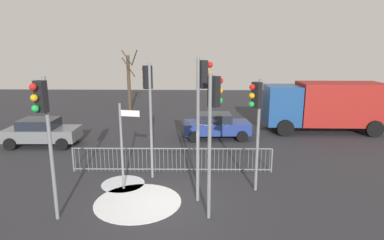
{
  "coord_description": "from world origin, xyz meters",
  "views": [
    {
      "loc": [
        1.14,
        -10.11,
        5.26
      ],
      "look_at": [
        0.85,
        3.03,
        2.28
      ],
      "focal_mm": 30.32,
      "sensor_mm": 36.0,
      "label": 1
    }
  ],
  "objects_px": {
    "direction_sign_post": "(123,142)",
    "car_blue_far": "(216,125)",
    "traffic_light_foreground_right": "(202,98)",
    "traffic_light_rear_right": "(44,118)",
    "bare_tree_left": "(129,81)",
    "delivery_truck": "(324,104)",
    "traffic_light_mid_left": "(148,95)",
    "traffic_light_foreground_left": "(256,111)",
    "car_grey_trailing": "(42,132)",
    "traffic_light_rear_left": "(213,114)"
  },
  "relations": [
    {
      "from": "traffic_light_mid_left",
      "to": "car_grey_trailing",
      "type": "distance_m",
      "value": 8.18
    },
    {
      "from": "direction_sign_post",
      "to": "traffic_light_rear_left",
      "type": "bearing_deg",
      "value": -20.85
    },
    {
      "from": "direction_sign_post",
      "to": "delivery_truck",
      "type": "height_order",
      "value": "direction_sign_post"
    },
    {
      "from": "direction_sign_post",
      "to": "traffic_light_foreground_right",
      "type": "bearing_deg",
      "value": -5.45
    },
    {
      "from": "direction_sign_post",
      "to": "car_blue_far",
      "type": "distance_m",
      "value": 8.11
    },
    {
      "from": "car_blue_far",
      "to": "traffic_light_mid_left",
      "type": "bearing_deg",
      "value": -120.43
    },
    {
      "from": "traffic_light_rear_left",
      "to": "bare_tree_left",
      "type": "xyz_separation_m",
      "value": [
        -6.16,
        17.01,
        -0.82
      ]
    },
    {
      "from": "bare_tree_left",
      "to": "traffic_light_mid_left",
      "type": "bearing_deg",
      "value": -74.81
    },
    {
      "from": "traffic_light_mid_left",
      "to": "traffic_light_foreground_left",
      "type": "distance_m",
      "value": 4.24
    },
    {
      "from": "car_grey_trailing",
      "to": "delivery_truck",
      "type": "distance_m",
      "value": 16.68
    },
    {
      "from": "direction_sign_post",
      "to": "bare_tree_left",
      "type": "distance_m",
      "value": 15.36
    },
    {
      "from": "traffic_light_foreground_left",
      "to": "traffic_light_rear_left",
      "type": "bearing_deg",
      "value": 99.11
    },
    {
      "from": "traffic_light_rear_left",
      "to": "delivery_truck",
      "type": "bearing_deg",
      "value": 100.04
    },
    {
      "from": "traffic_light_foreground_left",
      "to": "car_grey_trailing",
      "type": "bearing_deg",
      "value": 21.95
    },
    {
      "from": "car_blue_far",
      "to": "direction_sign_post",
      "type": "bearing_deg",
      "value": -121.41
    },
    {
      "from": "traffic_light_foreground_left",
      "to": "car_blue_far",
      "type": "relative_size",
      "value": 1.07
    },
    {
      "from": "bare_tree_left",
      "to": "car_grey_trailing",
      "type": "bearing_deg",
      "value": -106.06
    },
    {
      "from": "traffic_light_mid_left",
      "to": "car_grey_trailing",
      "type": "height_order",
      "value": "traffic_light_mid_left"
    },
    {
      "from": "traffic_light_rear_right",
      "to": "delivery_truck",
      "type": "relative_size",
      "value": 0.63
    },
    {
      "from": "traffic_light_mid_left",
      "to": "delivery_truck",
      "type": "xyz_separation_m",
      "value": [
        9.8,
        7.52,
        -1.66
      ]
    },
    {
      "from": "delivery_truck",
      "to": "bare_tree_left",
      "type": "distance_m",
      "value": 14.96
    },
    {
      "from": "bare_tree_left",
      "to": "traffic_light_rear_left",
      "type": "bearing_deg",
      "value": -70.09
    },
    {
      "from": "car_grey_trailing",
      "to": "delivery_truck",
      "type": "bearing_deg",
      "value": 10.31
    },
    {
      "from": "car_blue_far",
      "to": "bare_tree_left",
      "type": "xyz_separation_m",
      "value": [
        -6.74,
        7.96,
        1.73
      ]
    },
    {
      "from": "car_blue_far",
      "to": "delivery_truck",
      "type": "bearing_deg",
      "value": 10.48
    },
    {
      "from": "traffic_light_foreground_right",
      "to": "direction_sign_post",
      "type": "xyz_separation_m",
      "value": [
        -2.88,
        0.82,
        -1.77
      ]
    },
    {
      "from": "traffic_light_rear_left",
      "to": "traffic_light_rear_right",
      "type": "height_order",
      "value": "traffic_light_rear_left"
    },
    {
      "from": "direction_sign_post",
      "to": "bare_tree_left",
      "type": "relative_size",
      "value": 0.65
    },
    {
      "from": "traffic_light_rear_right",
      "to": "direction_sign_post",
      "type": "relative_size",
      "value": 1.35
    },
    {
      "from": "traffic_light_foreground_left",
      "to": "direction_sign_post",
      "type": "xyz_separation_m",
      "value": [
        -4.8,
        0.09,
        -1.22
      ]
    },
    {
      "from": "traffic_light_mid_left",
      "to": "traffic_light_rear_left",
      "type": "bearing_deg",
      "value": -89.6
    },
    {
      "from": "traffic_light_rear_right",
      "to": "traffic_light_mid_left",
      "type": "bearing_deg",
      "value": -106.14
    },
    {
      "from": "traffic_light_mid_left",
      "to": "traffic_light_foreground_left",
      "type": "xyz_separation_m",
      "value": [
        4.01,
        -1.34,
        -0.35
      ]
    },
    {
      "from": "direction_sign_post",
      "to": "delivery_truck",
      "type": "distance_m",
      "value": 13.75
    },
    {
      "from": "delivery_truck",
      "to": "direction_sign_post",
      "type": "bearing_deg",
      "value": 40.27
    },
    {
      "from": "direction_sign_post",
      "to": "delivery_truck",
      "type": "bearing_deg",
      "value": 50.14
    },
    {
      "from": "traffic_light_rear_right",
      "to": "bare_tree_left",
      "type": "xyz_separation_m",
      "value": [
        -1.29,
        17.42,
        -0.75
      ]
    },
    {
      "from": "traffic_light_rear_right",
      "to": "direction_sign_post",
      "type": "xyz_separation_m",
      "value": [
        1.67,
        2.36,
        -1.42
      ]
    },
    {
      "from": "traffic_light_foreground_right",
      "to": "traffic_light_rear_left",
      "type": "relative_size",
      "value": 1.09
    },
    {
      "from": "car_grey_trailing",
      "to": "car_blue_far",
      "type": "xyz_separation_m",
      "value": [
        9.51,
        1.66,
        0.0
      ]
    },
    {
      "from": "car_grey_trailing",
      "to": "bare_tree_left",
      "type": "relative_size",
      "value": 0.76
    },
    {
      "from": "traffic_light_mid_left",
      "to": "direction_sign_post",
      "type": "bearing_deg",
      "value": -159.0
    },
    {
      "from": "direction_sign_post",
      "to": "car_blue_far",
      "type": "bearing_deg",
      "value": 72.44
    },
    {
      "from": "car_blue_far",
      "to": "traffic_light_rear_left",
      "type": "bearing_deg",
      "value": -97.0
    },
    {
      "from": "traffic_light_mid_left",
      "to": "delivery_truck",
      "type": "distance_m",
      "value": 12.46
    },
    {
      "from": "traffic_light_rear_left",
      "to": "car_grey_trailing",
      "type": "relative_size",
      "value": 1.18
    },
    {
      "from": "traffic_light_foreground_left",
      "to": "delivery_truck",
      "type": "bearing_deg",
      "value": -73.55
    },
    {
      "from": "traffic_light_rear_left",
      "to": "direction_sign_post",
      "type": "relative_size",
      "value": 1.38
    },
    {
      "from": "direction_sign_post",
      "to": "car_blue_far",
      "type": "xyz_separation_m",
      "value": [
        3.79,
        7.09,
        -1.07
      ]
    },
    {
      "from": "traffic_light_foreground_right",
      "to": "traffic_light_mid_left",
      "type": "height_order",
      "value": "traffic_light_foreground_right"
    }
  ]
}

